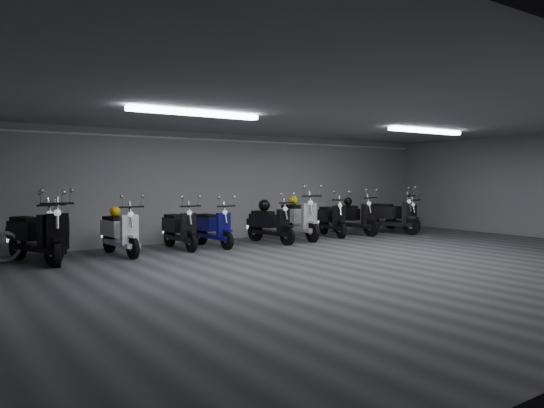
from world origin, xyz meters
TOP-DOWN VIEW (x-y plane):
  - floor at (0.00, 0.00)m, footprint 14.00×10.00m
  - ceiling at (0.00, 0.00)m, footprint 14.00×10.00m
  - back_wall at (0.00, 5.00)m, footprint 14.00×0.01m
  - fluor_strip_left at (-3.00, 1.00)m, footprint 2.40×0.18m
  - fluor_strip_right at (3.00, 1.00)m, footprint 2.40×0.18m
  - conduit at (0.00, 4.92)m, footprint 13.60×0.05m
  - scooter_0 at (-5.10, 3.74)m, footprint 1.23×2.00m
  - scooter_1 at (-4.69, 3.59)m, footprint 1.11×2.05m
  - scooter_2 at (-3.46, 3.66)m, footprint 0.76×1.81m
  - scooter_3 at (-2.02, 3.84)m, footprint 0.60×1.70m
  - scooter_4 at (-1.21, 3.73)m, footprint 0.69×1.70m
  - scooter_5 at (0.30, 3.56)m, footprint 0.86×1.80m
  - scooter_6 at (1.33, 3.76)m, footprint 0.84×2.01m
  - scooter_7 at (2.57, 3.83)m, footprint 1.05×1.83m
  - scooter_8 at (3.36, 3.77)m, footprint 0.77×1.85m
  - scooter_9 at (4.45, 3.37)m, footprint 1.17×1.97m
  - scooter_10 at (5.47, 3.84)m, footprint 0.70×1.64m
  - helmet_0 at (0.26, 3.79)m, footprint 0.29×0.29m
  - helmet_1 at (3.34, 4.02)m, footprint 0.24×0.24m
  - helmet_2 at (1.36, 4.03)m, footprint 0.26×0.26m
  - helmet_3 at (-3.48, 3.90)m, footprint 0.23×0.23m

SIDE VIEW (x-z plane):
  - floor at x=0.00m, z-range -0.01..0.00m
  - scooter_10 at x=5.47m, z-range 0.00..1.19m
  - scooter_4 at x=-1.21m, z-range 0.00..1.24m
  - scooter_3 at x=-2.02m, z-range 0.00..1.26m
  - scooter_5 at x=0.30m, z-range 0.00..1.29m
  - scooter_7 at x=2.57m, z-range 0.00..1.29m
  - scooter_2 at x=-3.46m, z-range 0.00..1.31m
  - scooter_8 at x=3.36m, z-range 0.00..1.34m
  - scooter_9 at x=4.45m, z-range 0.00..1.39m
  - scooter_0 at x=-5.10m, z-range 0.00..1.41m
  - scooter_1 at x=-4.69m, z-range 0.00..1.45m
  - scooter_6 at x=1.33m, z-range 0.00..1.46m
  - helmet_3 at x=-3.48m, z-range 0.81..1.04m
  - helmet_0 at x=0.26m, z-range 0.80..1.09m
  - helmet_1 at x=3.34m, z-range 0.83..1.07m
  - helmet_2 at x=1.36m, z-range 0.90..1.16m
  - back_wall at x=0.00m, z-range 0.00..2.80m
  - conduit at x=0.00m, z-range 2.59..2.65m
  - fluor_strip_left at x=-3.00m, z-range 2.70..2.78m
  - fluor_strip_right at x=3.00m, z-range 2.70..2.78m
  - ceiling at x=0.00m, z-range 2.80..2.81m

